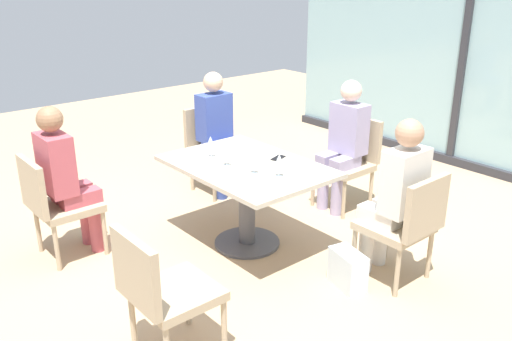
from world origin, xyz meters
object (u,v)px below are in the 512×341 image
object	(u,v)px
dining_table_main	(247,184)
coffee_cup	(310,170)
wine_glass_0	(226,150)
wine_glass_3	(211,142)
chair_front_right	(161,288)
cell_phone_on_table	(278,158)
person_front_left	(65,174)
wine_glass_2	(279,160)
person_near_window	(344,139)
person_far_left	(218,128)
chair_near_window	(350,157)
handbag_0	(348,269)
chair_far_right	(406,222)
chair_far_left	(212,144)
chair_front_left	(55,201)
person_far_right	(396,192)
wine_glass_1	(254,158)

from	to	relation	value
dining_table_main	coffee_cup	size ratio (longest dim) A/B	15.04
wine_glass_0	wine_glass_3	bearing A→B (deg)	173.35
chair_front_right	cell_phone_on_table	bearing A→B (deg)	115.21
person_front_left	wine_glass_2	size ratio (longest dim) A/B	6.81
person_near_window	wine_glass_0	xyz separation A→B (m)	(-0.08, -1.35, 0.16)
person_far_left	coffee_cup	distance (m)	1.64
chair_near_window	handbag_0	distance (m)	1.56
dining_table_main	person_far_left	size ratio (longest dim) A/B	1.07
coffee_cup	cell_phone_on_table	world-z (taller)	coffee_cup
chair_far_right	chair_far_left	bearing A→B (deg)	180.00
person_front_left	wine_glass_3	bearing A→B (deg)	65.75
person_near_window	wine_glass_0	bearing A→B (deg)	-93.30
person_far_left	person_near_window	world-z (taller)	same
chair_near_window	person_far_left	bearing A→B (deg)	-144.33
dining_table_main	wine_glass_3	bearing A→B (deg)	-159.78
chair_far_left	chair_front_right	distance (m)	2.72
wine_glass_2	chair_near_window	bearing A→B (deg)	106.29
chair_far_left	chair_front_left	world-z (taller)	same
wine_glass_2	chair_front_left	bearing A→B (deg)	-132.08
chair_near_window	wine_glass_2	bearing A→B (deg)	-73.71
chair_far_left	wine_glass_0	world-z (taller)	wine_glass_0
person_front_left	cell_phone_on_table	size ratio (longest dim) A/B	8.75
cell_phone_on_table	person_near_window	bearing A→B (deg)	74.94
person_far_right	cell_phone_on_table	world-z (taller)	person_far_right
dining_table_main	handbag_0	bearing A→B (deg)	8.81
person_far_right	person_far_left	world-z (taller)	same
wine_glass_3	person_front_left	bearing A→B (deg)	-114.25
person_far_right	handbag_0	bearing A→B (deg)	-106.53
wine_glass_0	person_far_right	bearing A→B (deg)	29.57
wine_glass_3	cell_phone_on_table	bearing A→B (deg)	46.76
person_far_right	coffee_cup	xyz separation A→B (m)	(-0.59, -0.30, 0.08)
person_far_left	handbag_0	world-z (taller)	person_far_left
chair_far_right	person_far_left	distance (m)	2.31
chair_front_right	person_near_window	size ratio (longest dim) A/B	0.69
person_far_right	dining_table_main	bearing A→B (deg)	-154.80
wine_glass_0	coffee_cup	bearing A→B (deg)	31.91
chair_front_left	person_near_window	distance (m)	2.64
person_near_window	handbag_0	bearing A→B (deg)	-46.46
person_front_left	wine_glass_3	size ratio (longest dim) A/B	6.81
chair_near_window	handbag_0	bearing A→B (deg)	-49.30
wine_glass_1	wine_glass_3	xyz separation A→B (m)	(-0.53, -0.03, 0.00)
wine_glass_1	chair_far_left	bearing A→B (deg)	156.58
chair_far_right	chair_front_left	world-z (taller)	same
chair_far_right	person_front_left	xyz separation A→B (m)	(-2.02, -1.71, 0.20)
person_far_right	chair_front_left	bearing A→B (deg)	-136.37
chair_front_left	chair_front_right	xyz separation A→B (m)	(1.63, 0.00, 0.00)
chair_front_right	wine_glass_2	world-z (taller)	wine_glass_2
wine_glass_3	person_near_window	bearing A→B (deg)	75.99
chair_far_right	person_far_right	bearing A→B (deg)	180.00
chair_near_window	wine_glass_2	world-z (taller)	wine_glass_2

